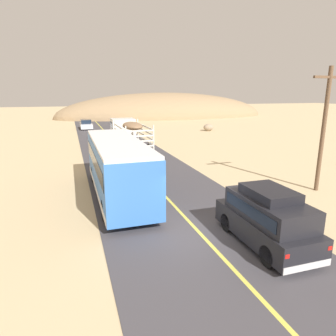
# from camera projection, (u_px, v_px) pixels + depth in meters

# --- Properties ---
(ground_plane) EXTENTS (240.00, 240.00, 0.00)m
(ground_plane) POSITION_uv_depth(u_px,v_px,m) (200.00, 233.00, 12.69)
(ground_plane) COLOR #CCB284
(road_surface) EXTENTS (8.00, 120.00, 0.02)m
(road_surface) POSITION_uv_depth(u_px,v_px,m) (200.00, 233.00, 12.69)
(road_surface) COLOR #423F44
(road_surface) RESTS_ON ground
(road_centre_line) EXTENTS (0.16, 117.60, 0.00)m
(road_centre_line) POSITION_uv_depth(u_px,v_px,m) (200.00, 233.00, 12.68)
(road_centre_line) COLOR #D8CC4C
(road_centre_line) RESTS_ON road_surface
(suv_near) EXTENTS (1.90, 4.62, 2.29)m
(suv_near) POSITION_uv_depth(u_px,v_px,m) (267.00, 217.00, 11.47)
(suv_near) COLOR black
(suv_near) RESTS_ON road_surface
(livestock_truck) EXTENTS (2.53, 9.70, 3.02)m
(livestock_truck) POSITION_uv_depth(u_px,v_px,m) (126.00, 131.00, 31.38)
(livestock_truck) COLOR silver
(livestock_truck) RESTS_ON road_surface
(bus) EXTENTS (2.54, 10.00, 3.21)m
(bus) POSITION_uv_depth(u_px,v_px,m) (118.00, 166.00, 16.78)
(bus) COLOR #3872C6
(bus) RESTS_ON road_surface
(car_far) EXTENTS (1.80, 4.40, 1.46)m
(car_far) POSITION_uv_depth(u_px,v_px,m) (86.00, 125.00, 47.98)
(car_far) COLOR silver
(car_far) RESTS_ON road_surface
(power_pole_near) EXTENTS (2.20, 0.24, 7.18)m
(power_pole_near) POSITION_uv_depth(u_px,v_px,m) (324.00, 126.00, 17.31)
(power_pole_near) COLOR brown
(power_pole_near) RESTS_ON ground
(boulder_far_horizon) EXTENTS (1.54, 1.20, 1.06)m
(boulder_far_horizon) POSITION_uv_depth(u_px,v_px,m) (208.00, 127.00, 45.71)
(boulder_far_horizon) COLOR gray
(boulder_far_horizon) RESTS_ON ground
(distant_hill) EXTENTS (50.17, 19.06, 11.17)m
(distant_hill) POSITION_uv_depth(u_px,v_px,m) (165.00, 117.00, 71.56)
(distant_hill) COLOR #997C5A
(distant_hill) RESTS_ON ground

